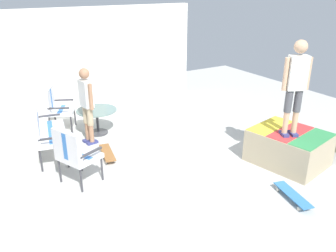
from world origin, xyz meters
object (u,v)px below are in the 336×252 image
skate_ramp (289,147)px  patio_table (97,117)px  patio_chair_near_house (56,105)px  patio_bench (44,128)px  skateboard_spare (293,195)px  person_watching (87,101)px  skateboard_by_bench (107,153)px  person_skater (296,82)px  patio_chair_by_wall (74,152)px

skate_ramp → patio_table: size_ratio=2.38×
skate_ramp → patio_chair_near_house: bearing=41.0°
patio_bench → skateboard_spare: size_ratio=1.62×
skate_ramp → person_watching: 4.14m
patio_bench → skateboard_by_bench: 1.30m
skateboard_by_bench → skateboard_spare: size_ratio=1.00×
person_skater → person_watching: bearing=43.5°
patio_table → skate_ramp: bearing=-140.7°
skate_ramp → person_skater: bearing=114.7°
patio_chair_near_house → patio_table: bearing=-132.0°
patio_chair_near_house → person_skater: bearing=-141.4°
skate_ramp → skateboard_by_bench: bearing=55.4°
patio_chair_by_wall → skateboard_by_bench: size_ratio=1.24×
patio_table → skateboard_spare: size_ratio=1.09×
skate_ramp → person_watching: bearing=46.3°
patio_bench → person_skater: person_skater is taller
skate_ramp → patio_table: bearing=39.3°
patio_chair_near_house → patio_table: patio_chair_near_house is taller
skate_ramp → patio_chair_by_wall: 3.97m
patio_chair_by_wall → skateboard_by_bench: (0.67, -0.83, -0.53)m
skate_ramp → patio_chair_by_wall: size_ratio=2.10×
skateboard_by_bench → skateboard_spare: same height
patio_chair_by_wall → patio_table: patio_chair_by_wall is taller
patio_chair_by_wall → person_skater: size_ratio=0.60×
person_skater → patio_bench: bearing=53.8°
patio_table → person_watching: size_ratio=0.55×
person_watching → skate_ramp: bearing=-133.7°
patio_bench → patio_chair_by_wall: 1.30m
patio_chair_near_house → patio_table: size_ratio=1.13×
skate_ramp → skateboard_by_bench: 3.53m
person_skater → skateboard_spare: size_ratio=2.07×
patio_table → skateboard_spare: (-4.13, -1.69, -0.32)m
skate_ramp → patio_chair_by_wall: patio_chair_by_wall is taller
person_skater → patio_chair_near_house: bearing=38.6°
person_watching → person_skater: (-2.91, -2.76, 0.70)m
person_watching → skateboard_spare: bearing=-151.6°
patio_bench → person_skater: bearing=-126.2°
patio_chair_near_house → skateboard_spare: (-4.78, -2.41, -0.53)m
skate_ramp → person_watching: (2.82, 2.96, 0.62)m
patio_bench → person_watching: bearing=-78.0°
skateboard_by_bench → patio_chair_near_house: bearing=13.7°
patio_chair_near_house → skateboard_by_bench: 1.98m
skate_ramp → patio_chair_near_house: 5.12m
person_watching → skateboard_spare: (-3.74, -2.02, -0.86)m
patio_chair_by_wall → patio_table: (1.87, -1.10, -0.21)m
patio_chair_near_house → patio_table: 0.99m
patio_chair_by_wall → person_skater: 3.95m
person_watching → skateboard_by_bench: bearing=-175.8°
skateboard_by_bench → person_watching: bearing=4.2°
patio_bench → patio_chair_by_wall: size_ratio=1.31×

